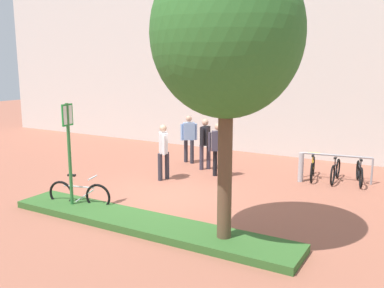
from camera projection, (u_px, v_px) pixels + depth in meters
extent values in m
plane|color=#9E5B47|center=(165.00, 196.00, 11.51)|extent=(60.00, 60.00, 0.00)
cube|color=silver|center=(264.00, 26.00, 16.63)|extent=(28.00, 1.20, 10.00)
cube|color=#336028|center=(144.00, 223.00, 9.28)|extent=(7.00, 1.10, 0.16)
cylinder|color=brown|center=(225.00, 173.00, 8.13)|extent=(0.28, 0.28, 2.95)
ellipsoid|color=#2D6628|center=(227.00, 33.00, 7.64)|extent=(2.81, 2.81, 3.09)
cylinder|color=#2D7238|center=(70.00, 158.00, 10.12)|extent=(0.08, 0.08, 2.63)
cube|color=#198C33|center=(67.00, 115.00, 9.93)|extent=(0.07, 0.36, 0.52)
cube|color=white|center=(67.00, 115.00, 9.93)|extent=(0.07, 0.30, 0.44)
torus|color=black|center=(61.00, 194.00, 10.59)|extent=(0.65, 0.23, 0.66)
torus|color=black|center=(98.00, 197.00, 10.33)|extent=(0.65, 0.23, 0.66)
cylinder|color=silver|center=(79.00, 187.00, 10.42)|extent=(0.82, 0.25, 0.04)
cylinder|color=silver|center=(83.00, 197.00, 10.44)|extent=(0.59, 0.19, 0.44)
cylinder|color=silver|center=(72.00, 182.00, 10.44)|extent=(0.04, 0.04, 0.28)
cube|color=black|center=(72.00, 175.00, 10.41)|extent=(0.21, 0.13, 0.05)
cylinder|color=silver|center=(93.00, 178.00, 10.27)|extent=(0.15, 0.42, 0.04)
cylinder|color=#99999E|center=(301.00, 165.00, 13.26)|extent=(0.06, 0.06, 0.80)
cylinder|color=#99999E|center=(372.00, 171.00, 12.49)|extent=(0.06, 0.06, 0.80)
cylinder|color=#99999E|center=(336.00, 155.00, 12.80)|extent=(2.04, 0.33, 0.06)
torus|color=black|center=(312.00, 173.00, 12.74)|extent=(0.17, 0.61, 0.61)
torus|color=black|center=(313.00, 166.00, 13.61)|extent=(0.17, 0.61, 0.61)
cylinder|color=gold|center=(313.00, 163.00, 13.14)|extent=(0.18, 0.76, 0.03)
cylinder|color=gold|center=(313.00, 169.00, 13.27)|extent=(0.14, 0.55, 0.40)
cylinder|color=gold|center=(313.00, 160.00, 12.96)|extent=(0.03, 0.03, 0.26)
cube|color=black|center=(313.00, 156.00, 12.93)|extent=(0.11, 0.19, 0.05)
cylinder|color=gold|center=(314.00, 153.00, 13.42)|extent=(0.39, 0.11, 0.04)
torus|color=black|center=(333.00, 175.00, 12.45)|extent=(0.08, 0.61, 0.61)
torus|color=black|center=(338.00, 168.00, 13.27)|extent=(0.08, 0.61, 0.61)
cylinder|color=black|center=(336.00, 165.00, 12.82)|extent=(0.06, 0.77, 0.03)
cylinder|color=black|center=(336.00, 172.00, 12.95)|extent=(0.05, 0.56, 0.40)
cylinder|color=black|center=(335.00, 163.00, 12.66)|extent=(0.03, 0.03, 0.26)
cube|color=black|center=(335.00, 158.00, 12.63)|extent=(0.08, 0.19, 0.05)
cylinder|color=black|center=(338.00, 155.00, 13.09)|extent=(0.39, 0.05, 0.04)
torus|color=black|center=(361.00, 178.00, 12.16)|extent=(0.20, 0.60, 0.61)
torus|color=black|center=(358.00, 170.00, 13.05)|extent=(0.20, 0.60, 0.61)
cylinder|color=black|center=(360.00, 167.00, 12.57)|extent=(0.22, 0.75, 0.03)
cylinder|color=black|center=(359.00, 174.00, 12.70)|extent=(0.17, 0.55, 0.40)
cylinder|color=black|center=(361.00, 165.00, 12.39)|extent=(0.03, 0.03, 0.26)
cube|color=black|center=(361.00, 160.00, 12.36)|extent=(0.12, 0.20, 0.05)
cylinder|color=black|center=(359.00, 157.00, 12.86)|extent=(0.38, 0.13, 0.04)
cylinder|color=#ADADB2|center=(301.00, 167.00, 12.80)|extent=(0.16, 0.16, 0.90)
cylinder|color=#383342|center=(209.00, 157.00, 14.36)|extent=(0.14, 0.14, 0.85)
cylinder|color=#383342|center=(202.00, 157.00, 14.26)|extent=(0.14, 0.14, 0.85)
cube|color=black|center=(205.00, 136.00, 14.18)|extent=(0.30, 0.43, 0.62)
cylinder|color=black|center=(208.00, 135.00, 14.42)|extent=(0.09, 0.09, 0.59)
cylinder|color=black|center=(203.00, 138.00, 13.94)|extent=(0.09, 0.09, 0.59)
sphere|color=tan|center=(205.00, 122.00, 14.09)|extent=(0.22, 0.22, 0.22)
cylinder|color=#2D2D38|center=(167.00, 165.00, 13.14)|extent=(0.14, 0.14, 0.85)
cylinder|color=#2D2D38|center=(160.00, 167.00, 12.93)|extent=(0.14, 0.14, 0.85)
cube|color=white|center=(163.00, 143.00, 12.90)|extent=(0.44, 0.46, 0.62)
cylinder|color=white|center=(163.00, 142.00, 13.16)|extent=(0.09, 0.09, 0.59)
cylinder|color=white|center=(164.00, 145.00, 12.65)|extent=(0.09, 0.09, 0.59)
sphere|color=tan|center=(163.00, 128.00, 12.82)|extent=(0.22, 0.22, 0.22)
cylinder|color=black|center=(220.00, 165.00, 13.20)|extent=(0.14, 0.14, 0.85)
cylinder|color=black|center=(215.00, 163.00, 13.48)|extent=(0.14, 0.14, 0.85)
cube|color=#383342|center=(218.00, 141.00, 13.20)|extent=(0.46, 0.38, 0.62)
cylinder|color=#383342|center=(226.00, 142.00, 13.18)|extent=(0.09, 0.09, 0.59)
cylinder|color=#383342|center=(210.00, 142.00, 13.23)|extent=(0.09, 0.09, 0.59)
sphere|color=tan|center=(218.00, 127.00, 13.12)|extent=(0.22, 0.22, 0.22)
cylinder|color=#2D2D38|center=(192.00, 152.00, 15.17)|extent=(0.14, 0.14, 0.85)
cylinder|color=#2D2D38|center=(186.00, 151.00, 15.38)|extent=(0.14, 0.14, 0.85)
cube|color=#8CB2E5|center=(189.00, 131.00, 15.14)|extent=(0.46, 0.44, 0.62)
cylinder|color=#8CB2E5|center=(196.00, 132.00, 15.19)|extent=(0.09, 0.09, 0.59)
cylinder|color=#8CB2E5|center=(182.00, 132.00, 15.09)|extent=(0.09, 0.09, 0.59)
sphere|color=tan|center=(189.00, 119.00, 15.05)|extent=(0.22, 0.22, 0.22)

